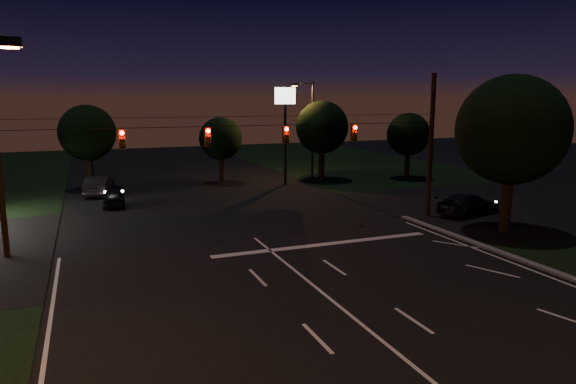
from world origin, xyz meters
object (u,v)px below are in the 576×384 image
car_oncoming_b (99,185)px  utility_pole_right (427,216)px  car_cross (469,204)px  tree_right_near (510,131)px  car_oncoming_a (114,197)px

car_oncoming_b → utility_pole_right: bearing=153.1°
car_oncoming_b → car_cross: size_ratio=0.98×
tree_right_near → car_cross: tree_right_near is taller
car_cross → utility_pole_right: bearing=62.2°
tree_right_near → car_oncoming_a: bearing=142.5°
tree_right_near → car_oncoming_a: 25.87m
utility_pole_right → car_oncoming_a: (-18.61, 10.61, 0.63)m
tree_right_near → car_cross: (1.15, 4.12, -4.98)m
car_oncoming_a → car_oncoming_b: size_ratio=0.78×
tree_right_near → car_oncoming_a: size_ratio=2.36×
tree_right_near → car_oncoming_b: size_ratio=1.85×
utility_pole_right → tree_right_near: tree_right_near is taller
car_oncoming_a → car_cross: bearing=155.3°
utility_pole_right → car_cross: bearing=-15.0°
car_oncoming_a → car_oncoming_b: (-0.81, 4.87, 0.15)m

